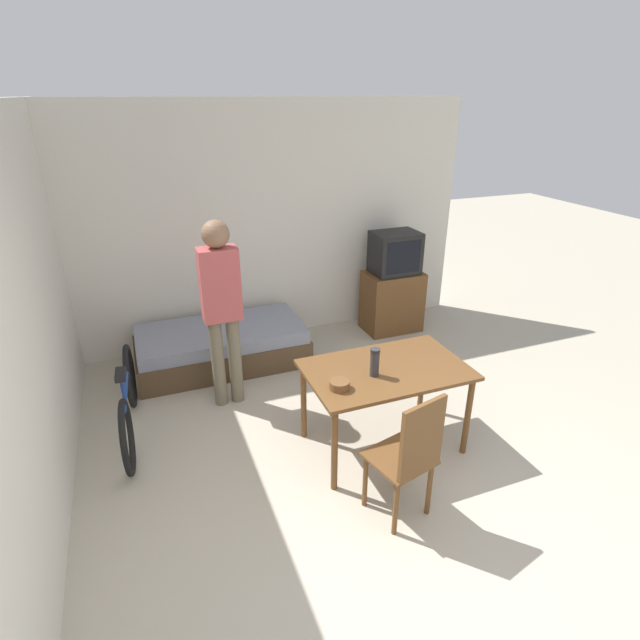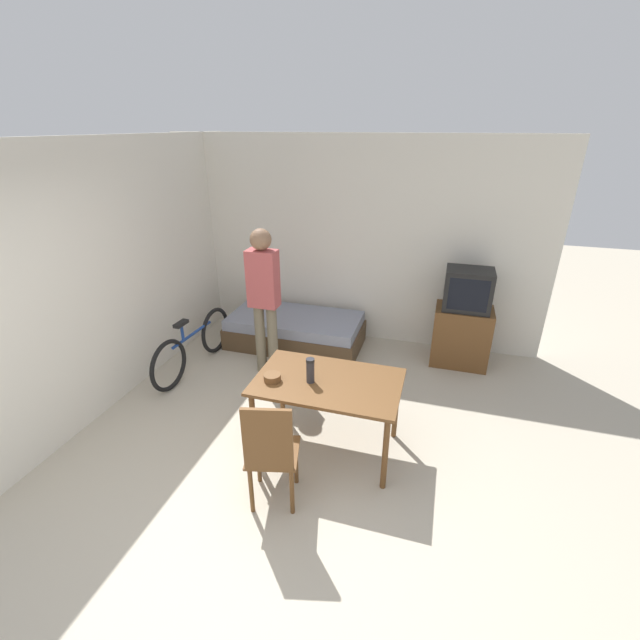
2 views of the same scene
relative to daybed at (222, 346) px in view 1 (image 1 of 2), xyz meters
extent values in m
plane|color=#B2A893|center=(0.61, -3.00, -0.21)|extent=(20.00, 20.00, 0.00)
cube|color=silver|center=(0.61, 0.56, 1.14)|extent=(5.09, 0.06, 2.70)
cube|color=silver|center=(-1.47, -1.24, 1.14)|extent=(0.06, 4.53, 2.70)
cube|color=#4C3823|center=(0.00, 0.00, -0.07)|extent=(1.80, 0.90, 0.29)
cube|color=gray|center=(0.00, 0.00, 0.15)|extent=(1.75, 0.87, 0.14)
cube|color=brown|center=(2.16, 0.13, 0.16)|extent=(0.68, 0.46, 0.75)
cube|color=black|center=(2.16, 0.13, 0.79)|extent=(0.55, 0.40, 0.50)
cube|color=black|center=(2.16, -0.07, 0.79)|extent=(0.45, 0.01, 0.39)
cube|color=brown|center=(0.99, -1.88, 0.52)|extent=(1.28, 0.80, 0.03)
cylinder|color=brown|center=(0.41, -2.22, 0.14)|extent=(0.05, 0.05, 0.71)
cylinder|color=brown|center=(1.57, -2.22, 0.14)|extent=(0.05, 0.05, 0.71)
cylinder|color=brown|center=(0.41, -1.54, 0.14)|extent=(0.05, 0.05, 0.71)
cylinder|color=brown|center=(1.57, -1.54, 0.14)|extent=(0.05, 0.05, 0.71)
cube|color=brown|center=(0.74, -2.57, 0.25)|extent=(0.48, 0.48, 0.02)
cube|color=brown|center=(0.78, -2.75, 0.52)|extent=(0.36, 0.12, 0.54)
cylinder|color=brown|center=(0.85, -2.38, 0.01)|extent=(0.04, 0.04, 0.45)
cylinder|color=brown|center=(0.55, -2.46, 0.01)|extent=(0.04, 0.04, 0.45)
cylinder|color=brown|center=(0.93, -2.69, 0.01)|extent=(0.04, 0.04, 0.45)
cylinder|color=brown|center=(0.62, -2.76, 0.01)|extent=(0.04, 0.04, 0.45)
torus|color=black|center=(-0.95, -0.47, 0.09)|extent=(0.08, 0.61, 0.61)
torus|color=black|center=(-1.01, -1.44, 0.09)|extent=(0.08, 0.61, 0.61)
cylinder|color=navy|center=(-0.98, -0.96, 0.26)|extent=(0.08, 0.75, 0.04)
cylinder|color=navy|center=(-0.99, -1.13, 0.36)|extent=(0.04, 0.04, 0.20)
cube|color=black|center=(-0.99, -1.13, 0.48)|extent=(0.09, 0.20, 0.04)
cylinder|color=#6B604C|center=(-0.17, -0.77, 0.23)|extent=(0.12, 0.12, 0.88)
cylinder|color=#6B604C|center=(-0.01, -0.77, 0.23)|extent=(0.12, 0.12, 0.88)
cube|color=#B24C4C|center=(-0.09, -0.77, 1.00)|extent=(0.34, 0.20, 0.66)
sphere|color=#846047|center=(-0.09, -0.77, 1.44)|extent=(0.24, 0.24, 0.24)
cylinder|color=#2D2D33|center=(0.85, -1.95, 0.65)|extent=(0.07, 0.07, 0.23)
cylinder|color=black|center=(0.85, -1.95, 0.74)|extent=(0.07, 0.07, 0.03)
cylinder|color=brown|center=(0.52, -2.03, 0.56)|extent=(0.15, 0.15, 0.06)
camera|label=1|loc=(-0.74, -4.90, 2.52)|focal=28.00mm
camera|label=2|loc=(1.83, -4.96, 2.58)|focal=24.00mm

